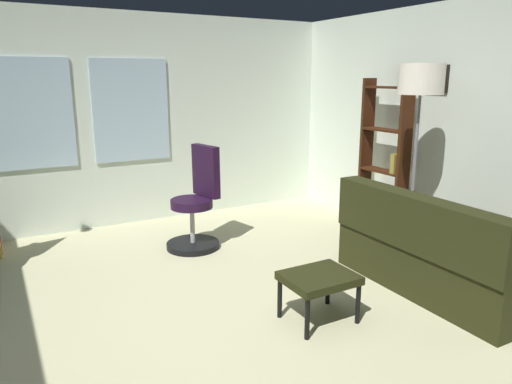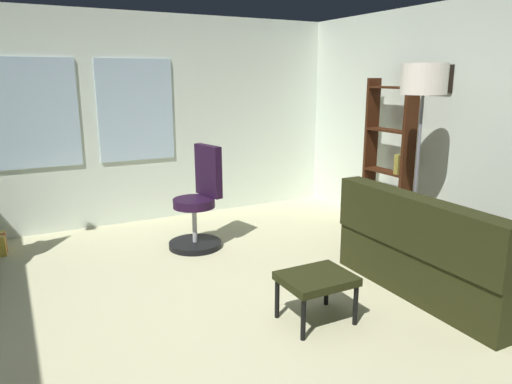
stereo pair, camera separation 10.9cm
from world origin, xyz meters
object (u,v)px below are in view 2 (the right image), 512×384
couch (463,258)px  footstool (316,281)px  office_chair (199,208)px  bookshelf (388,166)px  floor_lamp (423,91)px

couch → footstool: 1.39m
office_chair → bookshelf: (2.09, -0.56, 0.36)m
footstool → floor_lamp: (1.54, 0.58, 1.34)m
couch → office_chair: (-1.56, 2.08, 0.13)m
office_chair → floor_lamp: (1.72, -1.34, 1.23)m
office_chair → floor_lamp: size_ratio=0.57×
footstool → bookshelf: bearing=35.4°
office_chair → bookshelf: 2.20m
footstool → couch: bearing=-6.3°
couch → floor_lamp: bearing=77.8°
couch → footstool: size_ratio=3.41×
bookshelf → floor_lamp: (-0.38, -0.78, 0.87)m
couch → bookshelf: 1.68m
footstool → bookshelf: bookshelf is taller
footstool → office_chair: size_ratio=0.48×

